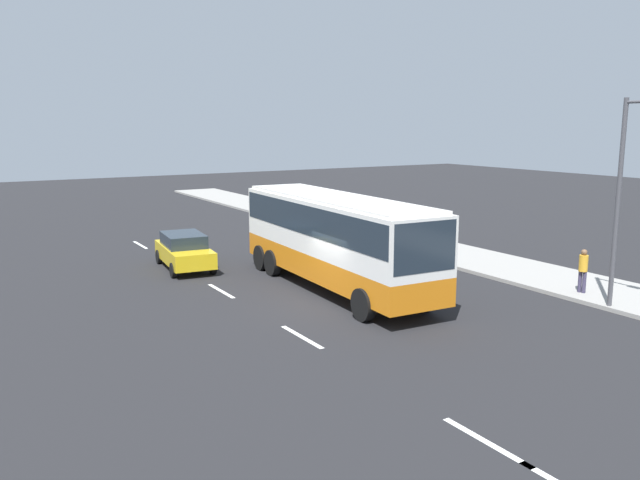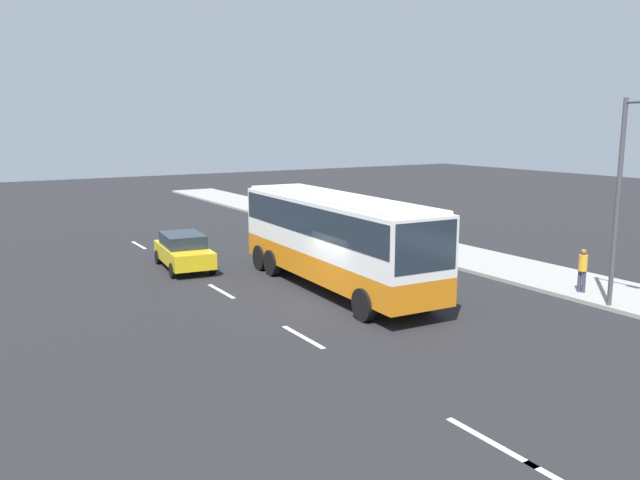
% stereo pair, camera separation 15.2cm
% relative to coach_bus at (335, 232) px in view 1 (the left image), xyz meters
% --- Properties ---
extents(ground_plane, '(120.00, 120.00, 0.00)m').
position_rel_coach_bus_xyz_m(ground_plane, '(1.73, -0.99, -2.25)').
color(ground_plane, black).
extents(sidewalk_curb, '(80.00, 4.00, 0.15)m').
position_rel_coach_bus_xyz_m(sidewalk_curb, '(1.73, 8.39, -2.17)').
color(sidewalk_curb, gray).
rests_on(sidewalk_curb, ground_plane).
extents(lane_centreline, '(29.51, 0.16, 0.01)m').
position_rel_coach_bus_xyz_m(lane_centreline, '(1.38, -3.93, -2.24)').
color(lane_centreline, white).
rests_on(lane_centreline, ground_plane).
extents(coach_bus, '(11.37, 3.25, 3.64)m').
position_rel_coach_bus_xyz_m(coach_bus, '(0.00, 0.00, 0.00)').
color(coach_bus, orange).
rests_on(coach_bus, ground_plane).
extents(car_yellow_taxi, '(4.51, 2.28, 1.57)m').
position_rel_coach_bus_xyz_m(car_yellow_taxi, '(-6.50, -3.79, -1.42)').
color(car_yellow_taxi, gold).
rests_on(car_yellow_taxi, ground_plane).
extents(pedestrian_near_curb, '(0.32, 0.32, 1.64)m').
position_rel_coach_bus_xyz_m(pedestrian_near_curb, '(5.70, 7.29, -1.16)').
color(pedestrian_near_curb, '#38334C').
rests_on(pedestrian_near_curb, sidewalk_curb).
extents(street_lamp, '(1.95, 0.24, 7.05)m').
position_rel_coach_bus_xyz_m(street_lamp, '(7.54, 6.60, 1.97)').
color(street_lamp, '#47474C').
rests_on(street_lamp, sidewalk_curb).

